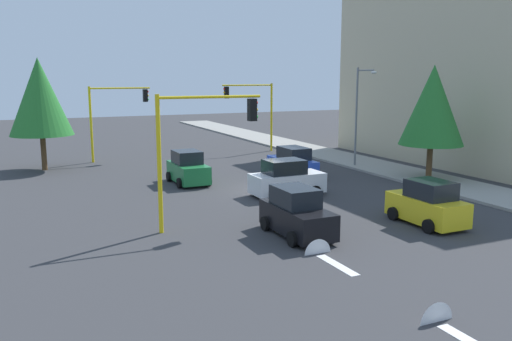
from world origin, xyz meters
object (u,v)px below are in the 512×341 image
at_px(traffic_signal_near_right, 201,134).
at_px(traffic_signal_far_right, 115,108).
at_px(car_white, 287,179).
at_px(car_green, 188,169).
at_px(tree_roadside_near, 433,105).
at_px(car_blue, 292,164).
at_px(traffic_signal_far_left, 253,104).
at_px(car_black, 297,214).
at_px(tree_opposite_side, 40,97).
at_px(car_yellow, 428,205).
at_px(street_lamp_curbside, 360,106).

distance_m(traffic_signal_near_right, traffic_signal_far_right, 20.00).
bearing_deg(car_white, car_green, -144.48).
height_order(tree_roadside_near, car_blue, tree_roadside_near).
xyz_separation_m(traffic_signal_far_left, car_black, (22.66, -8.30, -3.21)).
height_order(tree_opposite_side, car_blue, tree_opposite_side).
xyz_separation_m(traffic_signal_far_left, tree_roadside_near, (16.00, 4.78, 0.55)).
height_order(traffic_signal_near_right, car_blue, traffic_signal_near_right).
height_order(traffic_signal_near_right, traffic_signal_far_right, traffic_signal_near_right).
relative_size(traffic_signal_far_left, traffic_signal_far_right, 1.03).
bearing_deg(traffic_signal_near_right, tree_roadside_near, 103.87).
bearing_deg(tree_opposite_side, car_yellow, 33.59).
bearing_deg(car_blue, car_white, -32.15).
distance_m(traffic_signal_far_right, car_green, 11.28).
xyz_separation_m(traffic_signal_near_right, car_yellow, (3.64, 9.08, -3.14)).
bearing_deg(tree_roadside_near, car_white, -90.00).
relative_size(tree_roadside_near, tree_opposite_side, 0.93).
bearing_deg(car_green, car_black, 3.73).
height_order(traffic_signal_far_left, traffic_signal_far_right, traffic_signal_far_left).
relative_size(car_white, car_black, 1.04).
height_order(tree_roadside_near, tree_opposite_side, tree_opposite_side).
bearing_deg(car_white, tree_opposite_side, -140.62).
relative_size(traffic_signal_near_right, car_black, 1.49).
bearing_deg(tree_opposite_side, car_white, 39.38).
distance_m(street_lamp_curbside, car_black, 17.36).
bearing_deg(street_lamp_curbside, traffic_signal_far_right, -124.90).
height_order(tree_opposite_side, car_green, tree_opposite_side).
height_order(car_black, car_green, same).
height_order(traffic_signal_far_left, car_green, traffic_signal_far_left).
bearing_deg(car_black, traffic_signal_near_right, -130.44).
height_order(tree_opposite_side, car_white, tree_opposite_side).
height_order(car_black, car_blue, same).
height_order(street_lamp_curbside, tree_roadside_near, tree_roadside_near).
bearing_deg(traffic_signal_far_right, tree_opposite_side, -69.34).
distance_m(car_yellow, car_green, 14.69).
bearing_deg(car_green, traffic_signal_far_right, -167.61).
xyz_separation_m(traffic_signal_far_left, traffic_signal_near_right, (20.00, -11.42, -0.07)).
height_order(tree_opposite_side, car_yellow, tree_opposite_side).
bearing_deg(street_lamp_curbside, traffic_signal_near_right, -57.18).
height_order(tree_roadside_near, car_white, tree_roadside_near).
bearing_deg(car_yellow, traffic_signal_near_right, -111.87).
height_order(traffic_signal_far_left, car_white, traffic_signal_far_left).
distance_m(car_black, car_green, 12.09).
height_order(car_white, car_blue, same).
distance_m(street_lamp_curbside, tree_roadside_near, 5.77).
distance_m(car_white, car_yellow, 8.17).
relative_size(car_white, car_blue, 0.96).
height_order(car_white, car_green, same).
relative_size(traffic_signal_near_right, tree_opposite_side, 0.74).
bearing_deg(tree_opposite_side, tree_roadside_near, 56.93).
xyz_separation_m(tree_opposite_side, car_yellow, (21.64, 14.38, -4.13)).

